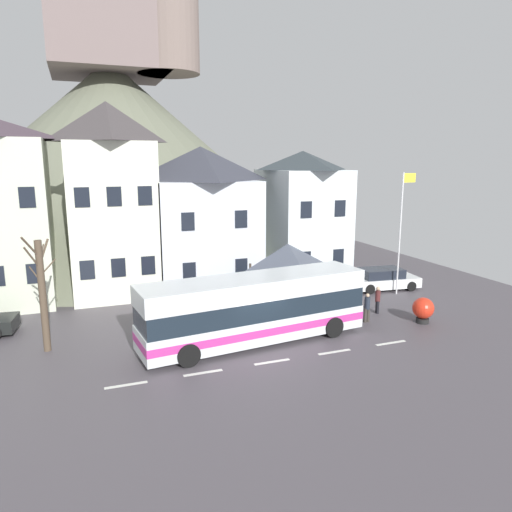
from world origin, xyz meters
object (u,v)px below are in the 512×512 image
object	(u,v)px
hilltop_castle	(114,152)
harbour_buoy	(423,309)
townhouse_02	(202,217)
bus_shelter	(288,256)
transit_bus	(255,310)
parked_car_01	(383,279)
bare_tree_00	(42,293)
parked_car_02	(311,285)
flagpole	(401,225)
pedestrian_00	(378,299)
pedestrian_01	(367,308)
townhouse_03	(302,214)
public_bench	(249,295)
townhouse_01	(111,201)

from	to	relation	value
hilltop_castle	harbour_buoy	xyz separation A→B (m)	(12.92, -29.29, -8.37)
townhouse_02	bus_shelter	size ratio (longest dim) A/B	2.46
transit_bus	townhouse_02	bearing A→B (deg)	81.17
hilltop_castle	parked_car_01	bearing A→B (deg)	-56.98
transit_bus	bare_tree_00	size ratio (longest dim) A/B	2.08
transit_bus	parked_car_02	world-z (taller)	transit_bus
parked_car_01	flagpole	world-z (taller)	flagpole
transit_bus	pedestrian_00	bearing A→B (deg)	5.11
flagpole	pedestrian_01	bearing A→B (deg)	-141.43
hilltop_castle	bare_tree_00	xyz separation A→B (m)	(-5.31, -26.40, -6.47)
pedestrian_00	hilltop_castle	bearing A→B (deg)	113.29
bus_shelter	bare_tree_00	size ratio (longest dim) A/B	0.71
hilltop_castle	pedestrian_01	distance (m)	31.09
flagpole	bus_shelter	bearing A→B (deg)	-178.58
parked_car_01	parked_car_02	size ratio (longest dim) A/B	1.03
townhouse_02	townhouse_03	bearing A→B (deg)	-0.33
flagpole	bare_tree_00	bearing A→B (deg)	-174.02
transit_bus	bus_shelter	size ratio (longest dim) A/B	2.93
bus_shelter	flagpole	size ratio (longest dim) A/B	0.49
pedestrian_00	flagpole	bearing A→B (deg)	39.02
transit_bus	hilltop_castle	bearing A→B (deg)	90.83
parked_car_01	public_bench	xyz separation A→B (m)	(-9.28, 0.31, -0.21)
transit_bus	public_bench	size ratio (longest dim) A/B	6.72
townhouse_01	harbour_buoy	distance (m)	19.26
transit_bus	bus_shelter	world-z (taller)	bus_shelter
townhouse_01	public_bench	xyz separation A→B (m)	(7.29, -4.87, -5.43)
townhouse_02	parked_car_01	distance (m)	12.79
townhouse_01	bare_tree_00	xyz separation A→B (m)	(-3.67, -8.61, -3.25)
townhouse_01	parked_car_01	world-z (taller)	townhouse_01
bare_tree_00	transit_bus	bearing A→B (deg)	-14.33
bus_shelter	bare_tree_00	xyz separation A→B (m)	(-12.62, -1.95, -0.40)
pedestrian_00	flagpole	distance (m)	5.75
townhouse_01	bare_tree_00	distance (m)	9.90
townhouse_02	bus_shelter	bearing A→B (deg)	-66.66
harbour_buoy	parked_car_02	bearing A→B (deg)	114.47
hilltop_castle	flagpole	xyz separation A→B (m)	(15.13, -24.26, -4.72)
townhouse_01	townhouse_02	world-z (taller)	townhouse_01
harbour_buoy	bare_tree_00	world-z (taller)	bare_tree_00
townhouse_02	parked_car_01	xyz separation A→B (m)	(10.73, -5.73, -3.95)
pedestrian_01	public_bench	size ratio (longest dim) A/B	0.95
bus_shelter	flagpole	distance (m)	7.93
hilltop_castle	parked_car_01	distance (m)	28.66
transit_bus	pedestrian_01	xyz separation A→B (m)	(6.49, 0.57, -0.81)
townhouse_03	parked_car_01	distance (m)	7.59
public_bench	parked_car_01	bearing A→B (deg)	-1.92
townhouse_01	transit_bus	xyz separation A→B (m)	(5.40, -10.92, -4.31)
parked_car_01	harbour_buoy	xyz separation A→B (m)	(-2.01, -6.32, 0.07)
public_bench	transit_bus	bearing A→B (deg)	-107.31
townhouse_02	transit_bus	distance (m)	11.88
public_bench	harbour_buoy	xyz separation A→B (m)	(7.27, -6.64, 0.28)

